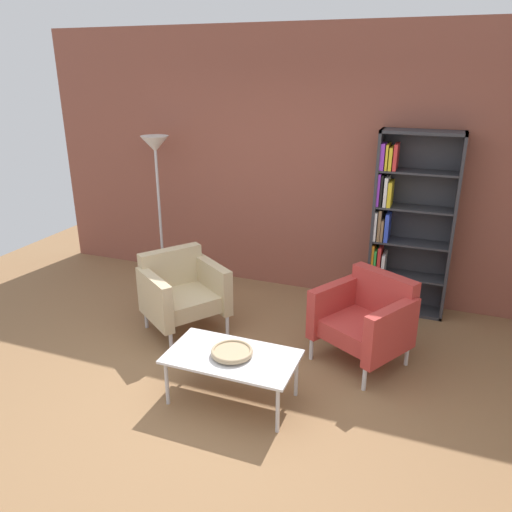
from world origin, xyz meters
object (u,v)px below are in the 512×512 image
at_px(floor_lamp_torchiere, 156,162).
at_px(coffee_table_low, 232,359).
at_px(bookshelf_tall, 404,226).
at_px(armchair_by_bookshelf, 366,318).
at_px(armchair_corner_red, 182,291).
at_px(decorative_bowl, 232,352).

bearing_deg(floor_lamp_torchiere, coffee_table_low, -47.48).
relative_size(bookshelf_tall, armchair_by_bookshelf, 2.04).
bearing_deg(armchair_by_bookshelf, armchair_corner_red, -148.18).
relative_size(bookshelf_tall, coffee_table_low, 1.90).
xyz_separation_m(bookshelf_tall, armchair_corner_red, (-1.94, -1.25, -0.52)).
xyz_separation_m(coffee_table_low, armchair_by_bookshelf, (0.86, 0.95, 0.05)).
xyz_separation_m(bookshelf_tall, coffee_table_low, (-1.02, -2.13, -0.57)).
relative_size(armchair_corner_red, floor_lamp_torchiere, 0.54).
bearing_deg(armchair_corner_red, armchair_by_bookshelf, -52.71).
relative_size(bookshelf_tall, decorative_bowl, 5.94).
bearing_deg(decorative_bowl, armchair_by_bookshelf, 47.95).
bearing_deg(armchair_by_bookshelf, decorative_bowl, -102.57).
height_order(bookshelf_tall, floor_lamp_torchiere, bookshelf_tall).
height_order(decorative_bowl, armchair_by_bookshelf, armchair_by_bookshelf).
distance_m(armchair_by_bookshelf, armchair_corner_red, 1.78).
height_order(bookshelf_tall, armchair_by_bookshelf, bookshelf_tall).
bearing_deg(floor_lamp_torchiere, armchair_corner_red, -51.01).
bearing_deg(decorative_bowl, coffee_table_low, -45.00).
distance_m(armchair_by_bookshelf, floor_lamp_torchiere, 2.99).
bearing_deg(decorative_bowl, armchair_corner_red, 136.25).
relative_size(coffee_table_low, armchair_by_bookshelf, 1.07).
bearing_deg(armchair_by_bookshelf, coffee_table_low, -102.57).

